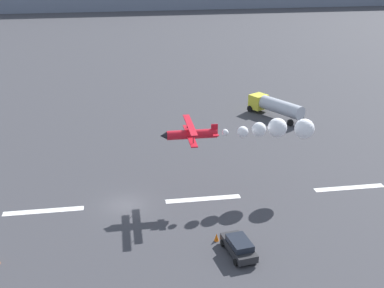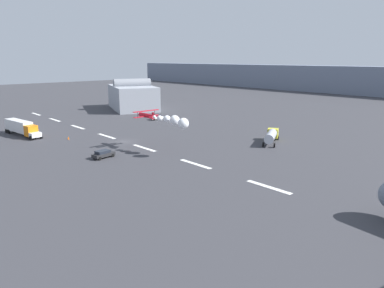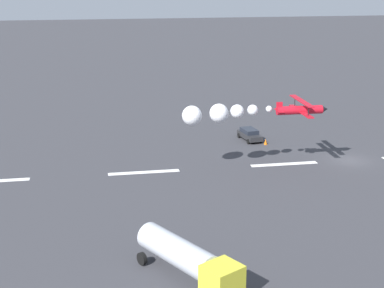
{
  "view_description": "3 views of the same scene",
  "coord_description": "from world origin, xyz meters",
  "px_view_note": "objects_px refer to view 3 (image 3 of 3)",
  "views": [
    {
      "loc": [
        -0.6,
        -47.65,
        25.96
      ],
      "look_at": [
        7.27,
        1.54,
        5.72
      ],
      "focal_mm": 48.34,
      "sensor_mm": 36.0,
      "label": 1
    },
    {
      "loc": [
        71.75,
        -43.24,
        19.0
      ],
      "look_at": [
        23.7,
        0.0,
        3.62
      ],
      "focal_mm": 33.84,
      "sensor_mm": 36.0,
      "label": 2
    },
    {
      "loc": [
        30.17,
        61.63,
        21.65
      ],
      "look_at": [
        19.42,
        1.42,
        3.46
      ],
      "focal_mm": 54.48,
      "sensor_mm": 36.0,
      "label": 3
    }
  ],
  "objects_px": {
    "traffic_cone_far": "(266,142)",
    "followme_car_yellow": "(250,134)",
    "stunt_biplane_red": "(233,113)",
    "fuel_tanker_truck": "(189,259)"
  },
  "relations": [
    {
      "from": "stunt_biplane_red",
      "to": "fuel_tanker_truck",
      "type": "bearing_deg",
      "value": 68.85
    },
    {
      "from": "fuel_tanker_truck",
      "to": "followme_car_yellow",
      "type": "distance_m",
      "value": 37.71
    },
    {
      "from": "fuel_tanker_truck",
      "to": "traffic_cone_far",
      "type": "bearing_deg",
      "value": -115.9
    },
    {
      "from": "stunt_biplane_red",
      "to": "followme_car_yellow",
      "type": "relative_size",
      "value": 3.55
    },
    {
      "from": "stunt_biplane_red",
      "to": "traffic_cone_far",
      "type": "height_order",
      "value": "stunt_biplane_red"
    },
    {
      "from": "stunt_biplane_red",
      "to": "followme_car_yellow",
      "type": "xyz_separation_m",
      "value": [
        -5.47,
        -12.11,
        -6.03
      ]
    },
    {
      "from": "stunt_biplane_red",
      "to": "traffic_cone_far",
      "type": "relative_size",
      "value": 22.1
    },
    {
      "from": "fuel_tanker_truck",
      "to": "followme_car_yellow",
      "type": "xyz_separation_m",
      "value": [
        -14.28,
        -34.89,
        -0.94
      ]
    },
    {
      "from": "traffic_cone_far",
      "to": "followme_car_yellow",
      "type": "bearing_deg",
      "value": -58.26
    },
    {
      "from": "stunt_biplane_red",
      "to": "followme_car_yellow",
      "type": "height_order",
      "value": "stunt_biplane_red"
    }
  ]
}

